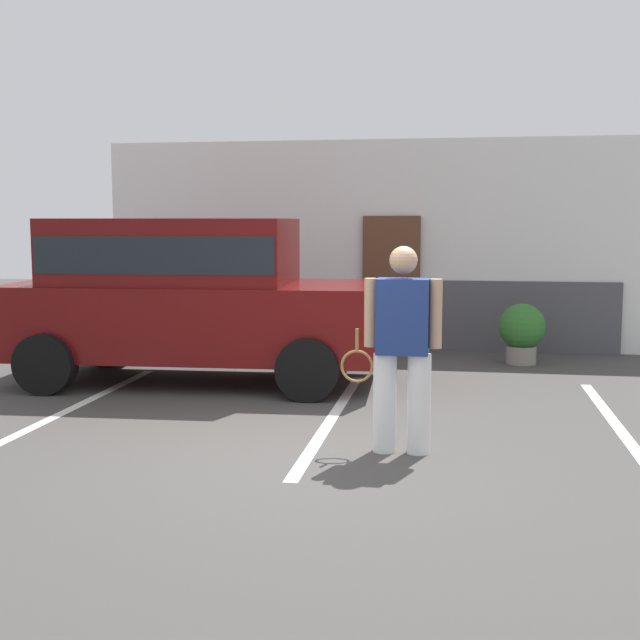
{
  "coord_description": "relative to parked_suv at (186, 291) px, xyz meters",
  "views": [
    {
      "loc": [
        1.26,
        -6.81,
        2.02
      ],
      "look_at": [
        -0.08,
        1.2,
        1.05
      ],
      "focal_mm": 46.58,
      "sensor_mm": 36.0,
      "label": 1
    }
  ],
  "objects": [
    {
      "name": "parking_stripe_2",
      "position": [
        4.94,
        -1.61,
        -1.14
      ],
      "size": [
        0.12,
        4.4,
        0.01
      ],
      "primitive_type": "cube",
      "color": "silver",
      "rests_on": "ground_plane"
    },
    {
      "name": "parking_stripe_0",
      "position": [
        -0.75,
        -1.61,
        -1.14
      ],
      "size": [
        0.12,
        4.4,
        0.01
      ],
      "primitive_type": "cube",
      "color": "silver",
      "rests_on": "ground_plane"
    },
    {
      "name": "ground_plane",
      "position": [
        2.1,
        -3.11,
        -1.15
      ],
      "size": [
        40.0,
        40.0,
        0.0
      ],
      "primitive_type": "plane",
      "color": "#423F3D"
    },
    {
      "name": "house_frontage",
      "position": [
        2.1,
        3.28,
        0.4
      ],
      "size": [
        8.81,
        0.4,
        3.28
      ],
      "color": "white",
      "rests_on": "ground_plane"
    },
    {
      "name": "parked_suv",
      "position": [
        0.0,
        0.0,
        0.0
      ],
      "size": [
        4.69,
        2.34,
        2.05
      ],
      "rotation": [
        0.0,
        0.0,
        0.05
      ],
      "color": "#590C0C",
      "rests_on": "ground_plane"
    },
    {
      "name": "tennis_player_man",
      "position": [
        2.89,
        -2.79,
        -0.21
      ],
      "size": [
        0.92,
        0.28,
        1.81
      ],
      "rotation": [
        0.0,
        0.0,
        3.13
      ],
      "color": "white",
      "rests_on": "ground_plane"
    },
    {
      "name": "parking_stripe_1",
      "position": [
        2.09,
        -1.61,
        -1.14
      ],
      "size": [
        0.12,
        4.4,
        0.01
      ],
      "primitive_type": "cube",
      "color": "silver",
      "rests_on": "ground_plane"
    },
    {
      "name": "potted_plant_by_porch",
      "position": [
        4.26,
        2.04,
        -0.67
      ],
      "size": [
        0.65,
        0.65,
        0.86
      ],
      "color": "gray",
      "rests_on": "ground_plane"
    }
  ]
}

